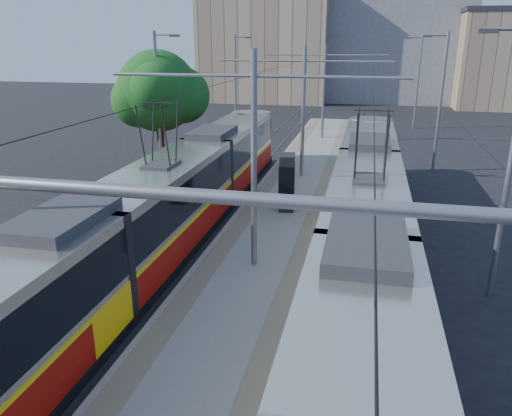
# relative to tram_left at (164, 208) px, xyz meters

# --- Properties ---
(platform) EXTENTS (4.00, 50.00, 0.30)m
(platform) POSITION_rel_tram_left_xyz_m (3.60, 8.02, -1.56)
(platform) COLOR gray
(platform) RESTS_ON ground
(tactile_strip_left) EXTENTS (0.70, 50.00, 0.01)m
(tactile_strip_left) POSITION_rel_tram_left_xyz_m (2.15, 8.02, -1.40)
(tactile_strip_left) COLOR gray
(tactile_strip_left) RESTS_ON platform
(tactile_strip_right) EXTENTS (0.70, 50.00, 0.01)m
(tactile_strip_right) POSITION_rel_tram_left_xyz_m (5.05, 8.02, -1.40)
(tactile_strip_right) COLOR gray
(tactile_strip_right) RESTS_ON platform
(rails) EXTENTS (8.71, 70.00, 0.03)m
(rails) POSITION_rel_tram_left_xyz_m (3.60, 8.02, -1.69)
(rails) COLOR gray
(rails) RESTS_ON ground
(tram_left) EXTENTS (2.43, 30.39, 5.50)m
(tram_left) POSITION_rel_tram_left_xyz_m (0.00, 0.00, 0.00)
(tram_left) COLOR black
(tram_left) RESTS_ON ground
(tram_right) EXTENTS (2.43, 28.78, 5.50)m
(tram_right) POSITION_rel_tram_left_xyz_m (7.20, -0.38, 0.15)
(tram_right) COLOR black
(tram_right) RESTS_ON ground
(catenary) EXTENTS (9.20, 70.00, 7.00)m
(catenary) POSITION_rel_tram_left_xyz_m (3.60, 5.18, 2.82)
(catenary) COLOR gray
(catenary) RESTS_ON platform
(street_lamps) EXTENTS (15.18, 38.22, 8.00)m
(street_lamps) POSITION_rel_tram_left_xyz_m (3.60, 12.02, 2.48)
(street_lamps) COLOR gray
(street_lamps) RESTS_ON ground
(shelter) EXTENTS (0.83, 1.21, 2.50)m
(shelter) POSITION_rel_tram_left_xyz_m (3.73, 5.03, -0.10)
(shelter) COLOR black
(shelter) RESTS_ON platform
(tree) EXTENTS (4.88, 4.52, 7.10)m
(tree) POSITION_rel_tram_left_xyz_m (-4.05, 10.26, 3.09)
(tree) COLOR #382314
(tree) RESTS_ON ground
(building_left) EXTENTS (16.32, 12.24, 14.39)m
(building_left) POSITION_rel_tram_left_xyz_m (-6.40, 51.02, 5.50)
(building_left) COLOR tan
(building_left) RESTS_ON ground
(building_centre) EXTENTS (18.36, 14.28, 17.11)m
(building_centre) POSITION_rel_tram_left_xyz_m (9.60, 55.02, 6.86)
(building_centre) COLOR gray
(building_centre) RESTS_ON ground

